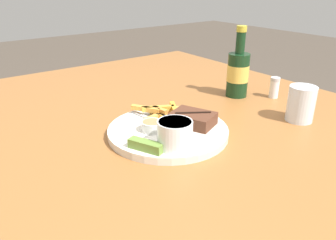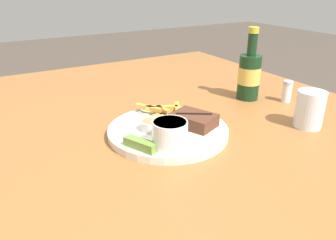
# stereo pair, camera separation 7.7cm
# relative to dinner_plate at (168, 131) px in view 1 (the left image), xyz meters

# --- Properties ---
(dining_table) EXTENTS (1.50, 1.25, 0.73)m
(dining_table) POSITION_rel_dinner_plate_xyz_m (0.00, 0.00, -0.07)
(dining_table) COLOR #935B2D
(dining_table) RESTS_ON ground_plane
(dinner_plate) EXTENTS (0.29, 0.29, 0.02)m
(dinner_plate) POSITION_rel_dinner_plate_xyz_m (0.00, 0.00, 0.00)
(dinner_plate) COLOR silver
(dinner_plate) RESTS_ON dining_table
(steak_portion) EXTENTS (0.12, 0.11, 0.03)m
(steak_portion) POSITION_rel_dinner_plate_xyz_m (0.02, 0.06, 0.02)
(steak_portion) COLOR #512D1E
(steak_portion) RESTS_ON dinner_plate
(fries_pile) EXTENTS (0.14, 0.12, 0.02)m
(fries_pile) POSITION_rel_dinner_plate_xyz_m (-0.07, 0.03, 0.02)
(fries_pile) COLOR gold
(fries_pile) RESTS_ON dinner_plate
(coleslaw_cup) EXTENTS (0.07, 0.07, 0.06)m
(coleslaw_cup) POSITION_rel_dinner_plate_xyz_m (0.08, -0.05, 0.04)
(coleslaw_cup) COLOR white
(coleslaw_cup) RESTS_ON dinner_plate
(dipping_sauce_cup) EXTENTS (0.05, 0.05, 0.02)m
(dipping_sauce_cup) POSITION_rel_dinner_plate_xyz_m (-0.01, -0.04, 0.02)
(dipping_sauce_cup) COLOR silver
(dipping_sauce_cup) RESTS_ON dinner_plate
(pickle_spear) EXTENTS (0.08, 0.05, 0.02)m
(pickle_spear) POSITION_rel_dinner_plate_xyz_m (0.06, -0.10, 0.02)
(pickle_spear) COLOR olive
(pickle_spear) RESTS_ON dinner_plate
(fork_utensil) EXTENTS (0.13, 0.03, 0.00)m
(fork_utensil) POSITION_rel_dinner_plate_xyz_m (-0.07, -0.01, 0.01)
(fork_utensil) COLOR #B7B7BC
(fork_utensil) RESTS_ON dinner_plate
(knife_utensil) EXTENTS (0.02, 0.17, 0.01)m
(knife_utensil) POSITION_rel_dinner_plate_xyz_m (-0.01, 0.03, 0.01)
(knife_utensil) COLOR #B7B7BC
(knife_utensil) RESTS_ON dinner_plate
(beer_bottle) EXTENTS (0.07, 0.07, 0.22)m
(beer_bottle) POSITION_rel_dinner_plate_xyz_m (-0.10, 0.34, 0.07)
(beer_bottle) COLOR #143319
(beer_bottle) RESTS_ON dining_table
(drinking_glass) EXTENTS (0.07, 0.07, 0.09)m
(drinking_glass) POSITION_rel_dinner_plate_xyz_m (0.14, 0.33, 0.04)
(drinking_glass) COLOR silver
(drinking_glass) RESTS_ON dining_table
(salt_shaker) EXTENTS (0.03, 0.03, 0.07)m
(salt_shaker) POSITION_rel_dinner_plate_xyz_m (-0.01, 0.42, 0.02)
(salt_shaker) COLOR white
(salt_shaker) RESTS_ON dining_table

